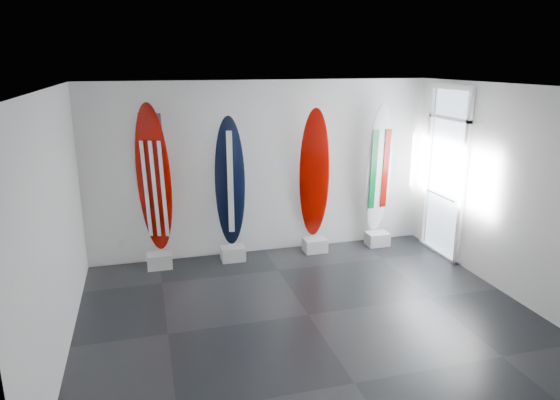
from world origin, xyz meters
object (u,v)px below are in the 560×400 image
object	(u,v)px
surfboard_swiss	(314,174)
surfboard_italy	(379,169)
surfboard_navy	(230,182)
surfboard_usa	(154,180)

from	to	relation	value
surfboard_swiss	surfboard_italy	distance (m)	1.22
surfboard_navy	surfboard_usa	bearing A→B (deg)	-166.24
surfboard_navy	surfboard_swiss	xyz separation A→B (m)	(1.49, 0.00, 0.05)
surfboard_usa	surfboard_swiss	bearing A→B (deg)	19.77
surfboard_swiss	surfboard_usa	bearing A→B (deg)	-165.20
surfboard_navy	surfboard_italy	bearing A→B (deg)	13.76
surfboard_navy	surfboard_italy	distance (m)	2.71
surfboard_navy	surfboard_swiss	distance (m)	1.49
surfboard_usa	surfboard_navy	bearing A→B (deg)	19.77
surfboard_usa	surfboard_italy	distance (m)	3.93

